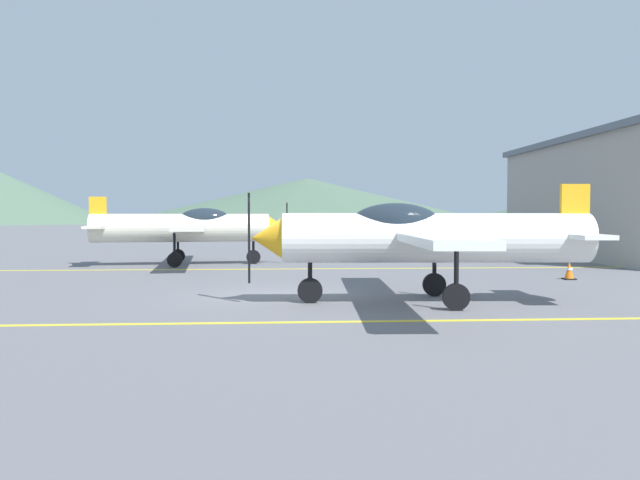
{
  "coord_description": "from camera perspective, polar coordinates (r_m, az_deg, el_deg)",
  "views": [
    {
      "loc": [
        -0.01,
        -15.24,
        2.09
      ],
      "look_at": [
        1.34,
        6.0,
        1.2
      ],
      "focal_mm": 34.03,
      "sensor_mm": 36.0,
      "label": 1
    }
  ],
  "objects": [
    {
      "name": "traffic_cone_front",
      "position": [
        21.13,
        22.39,
        -2.68
      ],
      "size": [
        0.36,
        0.36,
        0.59
      ],
      "color": "black",
      "rests_on": "ground_plane"
    },
    {
      "name": "apron_line_far",
      "position": [
        23.31,
        -3.6,
        -2.74
      ],
      "size": [
        80.0,
        0.16,
        0.01
      ],
      "primitive_type": "cube",
      "color": "yellow",
      "rests_on": "ground_plane"
    },
    {
      "name": "airplane_near",
      "position": [
        14.51,
        9.62,
        0.37
      ],
      "size": [
        8.16,
        9.4,
        2.82
      ],
      "color": "white",
      "rests_on": "ground_plane"
    },
    {
      "name": "apron_line_near",
      "position": [
        11.85,
        -3.56,
        -7.75
      ],
      "size": [
        80.0,
        0.16,
        0.01
      ],
      "primitive_type": "cube",
      "color": "yellow",
      "rests_on": "ground_plane"
    },
    {
      "name": "ground_plane",
      "position": [
        15.38,
        -3.58,
        -5.42
      ],
      "size": [
        400.0,
        400.0,
        0.0
      ],
      "primitive_type": "plane",
      "color": "slate"
    },
    {
      "name": "hill_left",
      "position": [
        155.69,
        -27.88,
        3.53
      ],
      "size": [
        50.55,
        50.55,
        11.83
      ],
      "primitive_type": "cone",
      "color": "#4C6651",
      "rests_on": "ground_plane"
    },
    {
      "name": "hill_centerright",
      "position": [
        157.16,
        24.17,
        2.99
      ],
      "size": [
        63.18,
        63.18,
        8.54
      ],
      "primitive_type": "cone",
      "color": "#4C6651",
      "rests_on": "ground_plane"
    },
    {
      "name": "hill_centerleft",
      "position": [
        139.61,
        -1.25,
        3.69
      ],
      "size": [
        87.99,
        87.99,
        10.45
      ],
      "primitive_type": "cone",
      "color": "#4C6651",
      "rests_on": "ground_plane"
    },
    {
      "name": "airplane_mid",
      "position": [
        25.77,
        -12.21,
        1.22
      ],
      "size": [
        8.21,
        9.43,
        2.82
      ],
      "color": "silver",
      "rests_on": "ground_plane"
    }
  ]
}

